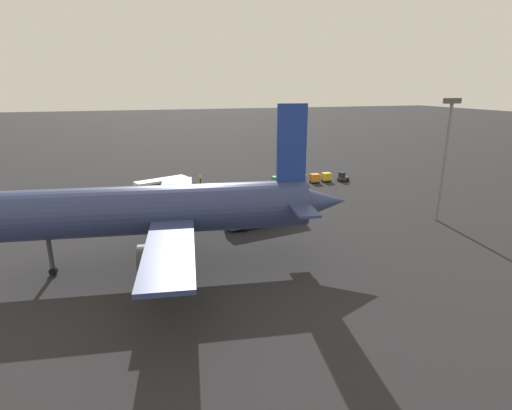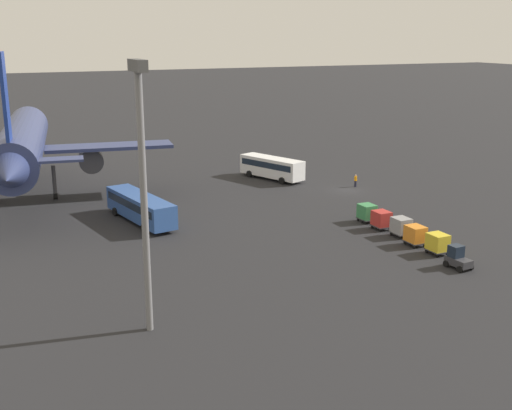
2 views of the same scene
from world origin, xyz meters
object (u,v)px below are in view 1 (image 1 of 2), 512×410
Objects in this scene: airplane at (162,210)px; shuttle_bus_far at (265,213)px; cargo_cart_orange at (315,178)px; baggage_tug at (343,177)px; worker_person at (200,178)px; cargo_cart_green at (276,180)px; cargo_cart_grey at (302,178)px; cargo_cart_yellow at (326,177)px; shuttle_bus_near at (162,185)px; cargo_cart_red at (290,180)px.

airplane reaches higher than shuttle_bus_far.
baggage_tug is at bearing 176.05° from cargo_cart_orange.
cargo_cart_green is at bearing 151.47° from worker_person.
cargo_cart_grey and cargo_cart_green have the same top height.
baggage_tug is at bearing 168.04° from cargo_cart_yellow.
airplane is 21.92× the size of cargo_cart_yellow.
cargo_cart_yellow is at bearing -16.59° from baggage_tug.
airplane reaches higher than baggage_tug.
baggage_tug is 32.54m from worker_person.
cargo_cart_grey is 1.00× the size of cargo_cart_green.
shuttle_bus_near is 33.68m from cargo_cart_orange.
worker_person is 0.84× the size of cargo_cart_grey.
baggage_tug is at bearing 174.43° from cargo_cart_grey.
cargo_cart_orange is (-19.79, -23.30, -0.67)m from shuttle_bus_far.
shuttle_bus_far reaches higher than worker_person.
baggage_tug is 1.44× the size of worker_person.
cargo_cart_yellow is (-36.70, -0.38, -0.73)m from shuttle_bus_near.
shuttle_bus_near is 27.08m from shuttle_bus_far.
worker_person is at bearing -97.12° from airplane.
cargo_cart_grey is (-16.75, -23.79, -0.67)m from shuttle_bus_far.
shuttle_bus_near is 40.50m from baggage_tug.
shuttle_bus_far reaches higher than cargo_cart_orange.
cargo_cart_yellow is 12.14m from cargo_cart_green.
shuttle_bus_near is at bearing 0.31° from cargo_cart_red.
cargo_cart_yellow and cargo_cart_green have the same top height.
cargo_cart_grey and cargo_cart_red have the same top height.
airplane is 4.15× the size of shuttle_bus_near.
shuttle_bus_near reaches higher than shuttle_bus_far.
worker_person is 0.84× the size of cargo_cart_green.
baggage_tug is at bearing -133.64° from airplane.
shuttle_bus_far is at bearing 36.01° from baggage_tug.
cargo_cart_yellow is 1.00× the size of cargo_cart_orange.
cargo_cart_green is (15.92, -0.72, 0.25)m from baggage_tug.
cargo_cart_orange is (6.82, -0.47, 0.25)m from baggage_tug.
cargo_cart_orange is at bearing -140.85° from shuttle_bus_far.
cargo_cart_yellow reaches higher than worker_person.
baggage_tug is 15.94m from cargo_cart_green.
shuttle_bus_far is at bearing 99.30° from shuttle_bus_near.
cargo_cart_grey is at bearing -10.20° from baggage_tug.
cargo_cart_grey is (6.07, -0.16, 0.00)m from cargo_cart_yellow.
cargo_cart_orange is 1.00× the size of cargo_cart_green.
worker_person is 17.46m from cargo_cart_green.
cargo_cart_orange is at bearing 178.45° from cargo_cart_green.
shuttle_bus_far reaches higher than cargo_cart_red.
cargo_cart_grey is at bearing -1.51° from cargo_cart_yellow.
cargo_cart_red is at bearing 177.30° from cargo_cart_green.
cargo_cart_yellow is at bearing 178.49° from cargo_cart_grey.
baggage_tug is 1.21× the size of cargo_cart_orange.
cargo_cart_green is at bearing -2.70° from cargo_cart_red.
cargo_cart_orange and cargo_cart_grey have the same top height.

